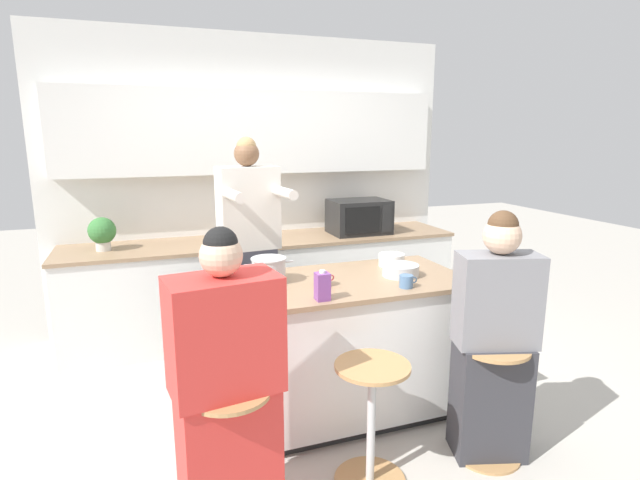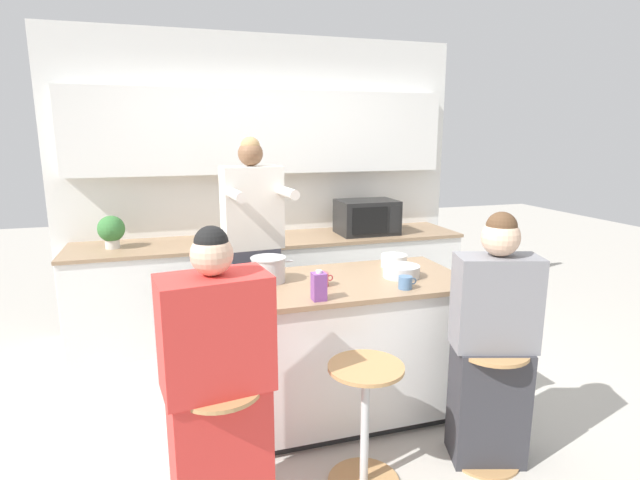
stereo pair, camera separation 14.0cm
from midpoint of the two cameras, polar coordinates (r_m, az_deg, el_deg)
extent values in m
plane|color=#B2ADA3|center=(3.50, -0.74, -19.16)|extent=(16.00, 16.00, 0.00)
cube|color=silver|center=(4.83, -8.16, 6.48)|extent=(3.78, 0.06, 2.70)
cube|color=white|center=(4.70, -8.05, 12.13)|extent=(3.48, 0.16, 0.75)
cube|color=white|center=(4.65, -6.85, -5.35)|extent=(3.48, 0.67, 0.85)
cube|color=#937556|center=(4.54, -6.99, -0.04)|extent=(3.51, 0.70, 0.03)
cube|color=black|center=(3.48, -0.74, -18.74)|extent=(1.70, 0.69, 0.06)
cube|color=white|center=(3.28, -0.76, -12.14)|extent=(1.78, 0.77, 0.82)
cube|color=#937556|center=(3.13, -0.78, -5.05)|extent=(1.82, 0.81, 0.03)
cylinder|color=#B7BABC|center=(2.59, -11.74, -23.09)|extent=(0.04, 0.04, 0.64)
cylinder|color=tan|center=(2.41, -12.09, -16.70)|extent=(0.39, 0.39, 0.02)
cylinder|color=tan|center=(2.95, 4.22, -25.68)|extent=(0.38, 0.38, 0.01)
cylinder|color=#B7BABC|center=(2.76, 4.33, -20.33)|extent=(0.04, 0.04, 0.64)
cylinder|color=tan|center=(2.60, 4.45, -14.22)|extent=(0.39, 0.39, 0.02)
cylinder|color=tan|center=(3.25, 17.17, -22.27)|extent=(0.38, 0.38, 0.01)
cylinder|color=#B7BABC|center=(3.08, 17.57, -17.24)|extent=(0.04, 0.04, 0.64)
cylinder|color=tan|center=(2.94, 17.98, -11.63)|extent=(0.39, 0.39, 0.02)
cube|color=#383842|center=(3.87, -8.89, -8.03)|extent=(0.38, 0.25, 0.98)
cube|color=silver|center=(3.68, -9.29, 3.62)|extent=(0.45, 0.26, 0.60)
cylinder|color=silver|center=(3.35, -11.05, 5.02)|extent=(0.10, 0.34, 0.07)
cylinder|color=silver|center=(3.45, -5.22, 5.40)|extent=(0.10, 0.34, 0.07)
sphere|color=brown|center=(3.64, -9.50, 9.70)|extent=(0.19, 0.19, 0.18)
sphere|color=#A37F51|center=(3.64, -9.53, 10.47)|extent=(0.15, 0.15, 0.14)
cube|color=red|center=(2.60, -11.95, -22.89)|extent=(0.48, 0.32, 0.67)
cube|color=red|center=(2.31, -12.61, -10.50)|extent=(0.52, 0.35, 0.53)
sphere|color=#DBB293|center=(2.20, -13.04, -1.75)|extent=(0.21, 0.21, 0.19)
sphere|color=black|center=(2.18, -13.10, -0.43)|extent=(0.17, 0.17, 0.15)
cube|color=#333338|center=(3.10, 17.53, -16.97)|extent=(0.45, 0.37, 0.67)
cube|color=slate|center=(2.87, 18.28, -6.54)|extent=(0.48, 0.34, 0.51)
sphere|color=#DBB293|center=(2.78, 18.76, 0.46)|extent=(0.25, 0.25, 0.20)
sphere|color=#513823|center=(2.77, 18.84, 1.58)|extent=(0.20, 0.20, 0.16)
cylinder|color=#B7BABC|center=(3.11, -7.16, -3.51)|extent=(0.21, 0.21, 0.15)
cylinder|color=#B7BABC|center=(3.09, -7.19, -2.12)|extent=(0.22, 0.22, 0.01)
cylinder|color=#B7BABC|center=(3.08, -9.52, -2.86)|extent=(0.05, 0.01, 0.01)
cylinder|color=#B7BABC|center=(3.13, -4.88, -2.48)|extent=(0.05, 0.01, 0.01)
cylinder|color=#B7BABC|center=(3.27, 7.97, -3.45)|extent=(0.24, 0.24, 0.08)
cylinder|color=white|center=(3.51, 7.05, -2.27)|extent=(0.18, 0.18, 0.08)
cylinder|color=#4C7099|center=(3.03, 8.53, -4.71)|extent=(0.08, 0.08, 0.08)
torus|color=#4C7099|center=(3.05, 9.42, -4.53)|extent=(0.04, 0.01, 0.04)
cylinder|color=#DB4C51|center=(3.02, -1.03, -4.51)|extent=(0.09, 0.09, 0.09)
torus|color=#DB4C51|center=(3.04, -0.04, -4.34)|extent=(0.04, 0.01, 0.04)
ellipsoid|color=yellow|center=(2.71, -10.70, -7.19)|extent=(0.11, 0.04, 0.05)
ellipsoid|color=yellow|center=(2.74, -11.40, -7.03)|extent=(0.09, 0.11, 0.05)
ellipsoid|color=yellow|center=(2.74, -10.22, -6.92)|extent=(0.10, 0.10, 0.05)
cube|color=#7A428E|center=(2.77, -1.18, -5.35)|extent=(0.08, 0.08, 0.15)
cylinder|color=white|center=(2.74, -1.19, -3.65)|extent=(0.03, 0.03, 0.02)
cube|color=black|center=(4.74, 3.62, 2.68)|extent=(0.55, 0.39, 0.32)
cube|color=black|center=(4.54, 4.05, 2.26)|extent=(0.34, 0.01, 0.24)
cube|color=black|center=(4.64, 6.83, 2.43)|extent=(0.10, 0.01, 0.25)
cylinder|color=beige|center=(4.44, -24.35, -0.64)|extent=(0.12, 0.12, 0.07)
sphere|color=#387538|center=(4.42, -24.49, 0.98)|extent=(0.22, 0.22, 0.22)
camera|label=1|loc=(0.07, -91.28, -0.27)|focal=28.00mm
camera|label=2|loc=(0.07, 88.72, 0.27)|focal=28.00mm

